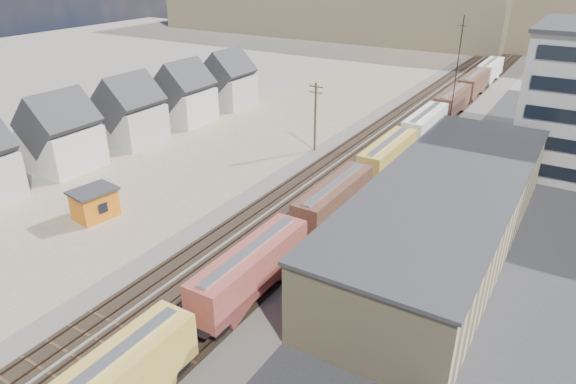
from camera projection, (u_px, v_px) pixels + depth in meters
The scene contains 12 objects.
ground at pixel (145, 340), 38.49m from camera, with size 300.00×300.00×0.00m, color #6B6356.
ballast_bed at pixel (390, 145), 77.11m from camera, with size 18.00×200.00×0.06m, color #4C4742.
dirt_yard at pixel (243, 141), 78.80m from camera, with size 24.00×180.00×0.03m, color #6E5D4C.
asphalt_lot at pixel (532, 222), 55.17m from camera, with size 26.00×120.00×0.04m, color #232326.
rail_tracks at pixel (386, 143), 77.33m from camera, with size 11.40×200.00×0.24m.
freight_train at pixel (408, 138), 71.47m from camera, with size 3.00×119.74×4.46m.
warehouse at pixel (445, 213), 49.20m from camera, with size 12.40×40.40×7.25m.
utility_pole_north at pixel (315, 115), 72.68m from camera, with size 2.20×0.32×10.00m.
radio_mast at pixel (456, 76), 78.13m from camera, with size 1.20×0.16×18.00m.
townhouse_row at pixel (98, 125), 71.95m from camera, with size 8.15×68.16×10.47m.
maintenance_shed at pixel (95, 203), 55.42m from camera, with size 4.18×5.06×3.36m.
parked_car_blue at pixel (558, 172), 65.40m from camera, with size 2.86×6.19×1.72m, color navy.
Camera 1 is at (24.80, -20.12, 26.45)m, focal length 32.00 mm.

